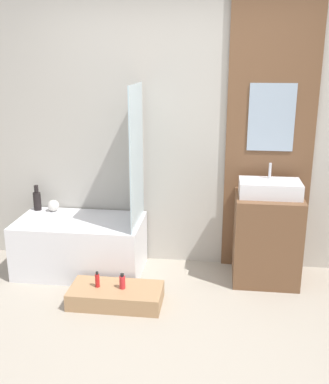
{
  "coord_description": "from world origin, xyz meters",
  "views": [
    {
      "loc": [
        0.39,
        -2.58,
        1.97
      ],
      "look_at": [
        -0.02,
        0.73,
        0.96
      ],
      "focal_mm": 42.0,
      "sensor_mm": 36.0,
      "label": 1
    }
  ],
  "objects": [
    {
      "name": "wall_tiled_back",
      "position": [
        0.0,
        1.58,
        1.3
      ],
      "size": [
        4.2,
        0.06,
        2.6
      ],
      "primitive_type": "cube",
      "color": "#B7B2A8",
      "rests_on": "ground_plane"
    },
    {
      "name": "bathtub",
      "position": [
        -0.88,
        1.21,
        0.26
      ],
      "size": [
        1.17,
        0.64,
        0.51
      ],
      "color": "white",
      "rests_on": "ground_plane"
    },
    {
      "name": "bottle_soap_secondary",
      "position": [
        -0.36,
        0.66,
        0.2
      ],
      "size": [
        0.05,
        0.05,
        0.13
      ],
      "color": "red",
      "rests_on": "wooden_step_bench"
    },
    {
      "name": "sink",
      "position": [
        0.84,
        1.26,
        0.87
      ],
      "size": [
        0.53,
        0.32,
        0.27
      ],
      "color": "white",
      "rests_on": "vanity_cabinet"
    },
    {
      "name": "vase_round_light",
      "position": [
        -1.21,
        1.42,
        0.57
      ],
      "size": [
        0.11,
        0.11,
        0.11
      ],
      "primitive_type": "sphere",
      "color": "silver",
      "rests_on": "bathtub"
    },
    {
      "name": "wall_wood_accent",
      "position": [
        0.84,
        1.53,
        1.31
      ],
      "size": [
        0.79,
        0.04,
        2.6
      ],
      "color": "brown",
      "rests_on": "ground_plane"
    },
    {
      "name": "wooden_step_bench",
      "position": [
        -0.42,
        0.66,
        0.07
      ],
      "size": [
        0.76,
        0.37,
        0.14
      ],
      "primitive_type": "cube",
      "color": "#A87F56",
      "rests_on": "ground_plane"
    },
    {
      "name": "vanity_cabinet",
      "position": [
        0.84,
        1.26,
        0.4
      ],
      "size": [
        0.58,
        0.51,
        0.8
      ],
      "primitive_type": "cube",
      "color": "brown",
      "rests_on": "ground_plane"
    },
    {
      "name": "bottle_soap_primary",
      "position": [
        -0.57,
        0.66,
        0.2
      ],
      "size": [
        0.04,
        0.04,
        0.14
      ],
      "color": "red",
      "rests_on": "wooden_step_bench"
    },
    {
      "name": "glass_shower_screen",
      "position": [
        -0.32,
        1.2,
        1.13
      ],
      "size": [
        0.01,
        0.59,
        1.24
      ],
      "primitive_type": "cube",
      "color": "silver",
      "rests_on": "bathtub"
    },
    {
      "name": "vase_tall_dark",
      "position": [
        -1.37,
        1.44,
        0.62
      ],
      "size": [
        0.07,
        0.07,
        0.25
      ],
      "color": "black",
      "rests_on": "bathtub"
    },
    {
      "name": "ground_plane",
      "position": [
        0.0,
        0.0,
        0.0
      ],
      "size": [
        12.0,
        12.0,
        0.0
      ],
      "primitive_type": "plane",
      "color": "#A39989"
    }
  ]
}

